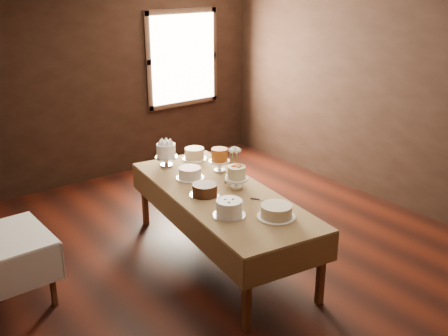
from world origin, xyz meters
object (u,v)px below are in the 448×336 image
cake_lattice (190,174)px  cake_swirl (229,208)px  display_table (221,197)px  cake_cream (276,212)px  cake_meringue (166,155)px  cake_caramel (219,161)px  cake_flowers (236,178)px  cake_server_a (240,204)px  cake_server_b (267,201)px  cake_speckled (194,154)px  cake_chocolate (205,190)px  cake_server_d (226,177)px  flower_vase (235,172)px  side_table (1,246)px  cake_server_c (206,182)px

cake_lattice → cake_swirl: 1.01m
display_table → cake_cream: 0.78m
cake_meringue → cake_caramel: bearing=-53.0°
cake_flowers → cake_server_a: size_ratio=1.02×
cake_meringue → cake_server_b: (0.26, -1.44, -0.12)m
cake_lattice → cake_flowers: size_ratio=1.40×
cake_lattice → cake_speckled: bearing=51.3°
cake_chocolate → cake_server_d: cake_chocolate is taller
cake_swirl → flower_vase: size_ratio=2.70×
cake_meringue → flower_vase: cake_meringue is taller
cake_flowers → cake_swirl: (-0.46, -0.48, -0.03)m
display_table → cake_flowers: bearing=-0.8°
cake_lattice → display_table: bearing=-85.6°
side_table → flower_vase: 2.42m
cake_cream → cake_chocolate: bearing=105.8°
side_table → flower_vase: (2.39, -0.31, 0.24)m
cake_caramel → flower_vase: cake_caramel is taller
side_table → cake_caramel: cake_caramel is taller
cake_swirl → cake_server_c: size_ratio=1.41×
display_table → cake_swirl: 0.57m
cake_speckled → cake_server_d: cake_speckled is taller
cake_meringue → cake_chocolate: cake_meringue is taller
cake_speckled → cake_swirl: bearing=-112.7°
cake_chocolate → cake_swirl: cake_swirl is taller
cake_cream → flower_vase: bearing=72.7°
cake_speckled → cake_server_a: (-0.38, -1.33, -0.06)m
cake_meringue → cake_server_c: cake_meringue is taller
cake_server_b → cake_caramel: bearing=137.3°
cake_server_a → display_table: bearing=86.3°
display_table → cake_caramel: cake_caramel is taller
cake_flowers → cake_server_d: size_ratio=1.02×
cake_meringue → cake_server_b: cake_meringue is taller
cake_cream → cake_server_a: bearing=101.0°
cake_lattice → cake_server_c: (0.07, -0.20, -0.05)m
cake_lattice → cake_caramel: (0.38, -0.02, 0.06)m
cake_chocolate → cake_server_b: 0.63m
cake_speckled → cake_cream: bearing=-99.5°
cake_meringue → flower_vase: 0.85m
cake_chocolate → cake_server_d: bearing=28.7°
cake_swirl → cake_speckled: bearing=67.3°
cake_meringue → cake_lattice: bearing=-90.5°
cake_server_b → cake_server_c: (-0.20, 0.74, 0.00)m
cake_lattice → cake_cream: 1.27m
cake_lattice → cake_server_d: cake_lattice is taller
cake_chocolate → cake_meringue: bearing=81.7°
side_table → cake_cream: cake_cream is taller
display_table → cake_caramel: 0.62m
cake_lattice → cake_caramel: cake_caramel is taller
cake_chocolate → cake_cream: 0.83m
cake_caramel → cake_server_d: bearing=-107.6°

